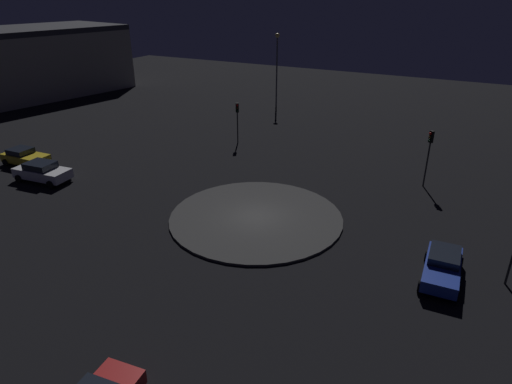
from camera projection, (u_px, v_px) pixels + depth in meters
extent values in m
plane|color=black|center=(256.00, 218.00, 29.85)|extent=(116.61, 116.61, 0.00)
cylinder|color=#383838|center=(256.00, 217.00, 29.82)|extent=(11.54, 11.54, 0.16)
cube|color=#1E38A5|center=(442.00, 269.00, 23.37)|extent=(1.93, 4.30, 0.65)
cube|color=black|center=(445.00, 255.00, 23.58)|extent=(1.62, 2.15, 0.42)
cylinder|color=black|center=(457.00, 295.00, 21.92)|extent=(0.25, 0.65, 0.64)
cylinder|color=black|center=(420.00, 285.00, 22.60)|extent=(0.25, 0.65, 0.64)
cylinder|color=black|center=(460.00, 263.00, 24.42)|extent=(0.25, 0.65, 0.64)
cylinder|color=black|center=(427.00, 256.00, 25.10)|extent=(0.25, 0.65, 0.64)
cube|color=gold|center=(26.00, 158.00, 38.56)|extent=(4.20, 2.05, 0.68)
cube|color=black|center=(20.00, 151.00, 38.51)|extent=(1.86, 1.70, 0.46)
cylinder|color=black|center=(48.00, 161.00, 38.89)|extent=(0.61, 0.25, 0.60)
cylinder|color=black|center=(30.00, 168.00, 37.38)|extent=(0.61, 0.25, 0.60)
cylinder|color=black|center=(24.00, 156.00, 40.02)|extent=(0.61, 0.25, 0.60)
cylinder|color=black|center=(6.00, 162.00, 38.51)|extent=(0.61, 0.25, 0.60)
cube|color=white|center=(43.00, 173.00, 35.34)|extent=(4.65, 2.37, 0.74)
cube|color=black|center=(40.00, 165.00, 35.11)|extent=(2.31, 1.89, 0.51)
cylinder|color=black|center=(68.00, 176.00, 35.76)|extent=(0.65, 0.29, 0.63)
cylinder|color=black|center=(50.00, 185.00, 34.16)|extent=(0.65, 0.29, 0.63)
cylinder|color=black|center=(37.00, 170.00, 36.84)|extent=(0.65, 0.29, 0.63)
cylinder|color=black|center=(19.00, 179.00, 35.23)|extent=(0.65, 0.29, 0.63)
cylinder|color=black|center=(101.00, 380.00, 17.14)|extent=(0.29, 0.67, 0.65)
cylinder|color=#2D2D2D|center=(427.00, 165.00, 33.93)|extent=(0.12, 0.12, 3.56)
cube|color=black|center=(431.00, 137.00, 33.00)|extent=(0.37, 0.36, 0.90)
sphere|color=red|center=(430.00, 133.00, 32.84)|extent=(0.20, 0.20, 0.20)
sphere|color=#4C380F|center=(430.00, 137.00, 32.95)|extent=(0.20, 0.20, 0.20)
sphere|color=#0F3819|center=(429.00, 140.00, 33.06)|extent=(0.20, 0.20, 0.20)
cylinder|color=#2D2D2D|center=(238.00, 128.00, 43.62)|extent=(0.12, 0.12, 3.11)
cube|color=black|center=(237.00, 108.00, 42.78)|extent=(0.37, 0.35, 0.90)
sphere|color=red|center=(237.00, 105.00, 42.54)|extent=(0.20, 0.20, 0.20)
sphere|color=#4C380F|center=(237.00, 108.00, 42.65)|extent=(0.20, 0.20, 0.20)
sphere|color=#0F3819|center=(237.00, 111.00, 42.77)|extent=(0.20, 0.20, 0.20)
cylinder|color=#2D2D2D|center=(512.00, 260.00, 22.65)|extent=(0.12, 0.12, 2.94)
cylinder|color=#4C4C51|center=(277.00, 73.00, 56.06)|extent=(0.18, 0.18, 8.59)
sphere|color=#F9D166|center=(277.00, 35.00, 54.19)|extent=(0.54, 0.54, 0.54)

